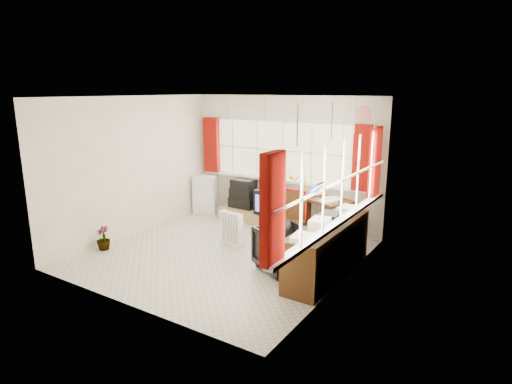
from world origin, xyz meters
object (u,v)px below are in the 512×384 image
(tv_bench, at_px, (253,215))
(crt_tv, at_px, (271,202))
(credenza, at_px, (328,248))
(desk_lamp, at_px, (305,180))
(desk, at_px, (320,213))
(office_chair, at_px, (284,249))
(radiator, at_px, (232,233))
(mini_fridge, at_px, (206,193))
(task_chair, at_px, (292,219))

(tv_bench, distance_m, crt_tv, 0.60)
(credenza, bearing_deg, tv_bench, 146.30)
(desk_lamp, distance_m, credenza, 2.07)
(desk, height_order, office_chair, desk)
(desk_lamp, xyz_separation_m, office_chair, (0.57, -1.84, -0.65))
(radiator, distance_m, tv_bench, 1.45)
(credenza, distance_m, mini_fridge, 3.87)
(crt_tv, distance_m, mini_fridge, 1.72)
(credenza, relative_size, crt_tv, 3.56)
(office_chair, xyz_separation_m, mini_fridge, (-2.94, 1.83, 0.08))
(task_chair, height_order, radiator, task_chair)
(desk_lamp, distance_m, mini_fridge, 2.43)
(desk, distance_m, tv_bench, 1.45)
(credenza, height_order, tv_bench, credenza)
(task_chair, distance_m, credenza, 1.09)
(crt_tv, relative_size, mini_fridge, 0.69)
(task_chair, distance_m, tv_bench, 1.71)
(task_chair, xyz_separation_m, radiator, (-0.90, -0.43, -0.29))
(radiator, bearing_deg, tv_bench, 109.11)
(radiator, height_order, tv_bench, radiator)
(desk, distance_m, office_chair, 1.85)
(desk, distance_m, credenza, 1.81)
(desk, relative_size, tv_bench, 0.96)
(desk, height_order, crt_tv, desk)
(office_chair, distance_m, credenza, 0.64)
(desk, distance_m, mini_fridge, 2.68)
(credenza, distance_m, crt_tv, 2.34)
(office_chair, height_order, radiator, office_chair)
(tv_bench, height_order, crt_tv, crt_tv)
(mini_fridge, bearing_deg, desk_lamp, 0.07)
(desk_lamp, height_order, task_chair, desk_lamp)
(desk_lamp, bearing_deg, mini_fridge, -179.93)
(desk_lamp, bearing_deg, crt_tv, -168.70)
(desk_lamp, xyz_separation_m, radiator, (-0.64, -1.45, -0.74))
(desk, height_order, mini_fridge, mini_fridge)
(desk, xyz_separation_m, crt_tv, (-0.96, -0.13, 0.10))
(office_chair, height_order, credenza, credenza)
(credenza, xyz_separation_m, crt_tv, (-1.81, 1.47, 0.10))
(office_chair, height_order, crt_tv, crt_tv)
(radiator, distance_m, credenza, 1.82)
(task_chair, distance_m, radiator, 1.04)
(desk_lamp, relative_size, office_chair, 0.57)
(tv_bench, bearing_deg, office_chair, -46.12)
(office_chair, relative_size, credenza, 0.36)
(radiator, xyz_separation_m, crt_tv, (-0.01, 1.32, 0.25))
(desk, relative_size, desk_lamp, 3.28)
(radiator, distance_m, mini_fridge, 2.26)
(tv_bench, relative_size, mini_fridge, 1.71)
(desk_lamp, bearing_deg, task_chair, -75.51)
(office_chair, distance_m, mini_fridge, 3.46)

